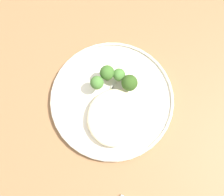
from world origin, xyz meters
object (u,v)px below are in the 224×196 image
at_px(dinner_plate, 112,99).
at_px(broccoli_floret_split_head, 129,83).
at_px(broccoli_floret_tall_stalk, 107,73).
at_px(seared_scallop_tiny_bay, 111,120).
at_px(seared_scallop_front_small, 115,129).
at_px(broccoli_floret_small_sprig, 119,76).
at_px(seared_scallop_center_golden, 94,125).
at_px(seared_scallop_rear_pale, 109,112).
at_px(broccoli_floret_near_rim, 97,83).

distance_m(dinner_plate, broccoli_floret_split_head, 0.06).
xyz_separation_m(broccoli_floret_split_head, broccoli_floret_tall_stalk, (-0.02, -0.05, 0.00)).
xyz_separation_m(seared_scallop_tiny_bay, seared_scallop_front_small, (0.02, 0.01, -0.00)).
distance_m(broccoli_floret_split_head, broccoli_floret_tall_stalk, 0.06).
bearing_deg(seared_scallop_tiny_bay, broccoli_floret_small_sprig, 176.18).
height_order(dinner_plate, broccoli_floret_small_sprig, broccoli_floret_small_sprig).
bearing_deg(dinner_plate, broccoli_floret_tall_stalk, -161.72).
distance_m(seared_scallop_center_golden, broccoli_floret_small_sprig, 0.13).
height_order(dinner_plate, broccoli_floret_tall_stalk, broccoli_floret_tall_stalk).
bearing_deg(seared_scallop_rear_pale, seared_scallop_front_small, 26.42).
xyz_separation_m(broccoli_floret_split_head, broccoli_floret_small_sprig, (-0.01, -0.03, -0.00)).
bearing_deg(seared_scallop_front_small, seared_scallop_center_golden, -95.76).
distance_m(seared_scallop_center_golden, broccoli_floret_near_rim, 0.09).
bearing_deg(seared_scallop_tiny_bay, broccoli_floret_tall_stalk, -168.81).
bearing_deg(broccoli_floret_split_head, broccoli_floret_tall_stalk, -108.08).
relative_size(broccoli_floret_near_rim, broccoli_floret_small_sprig, 1.11).
bearing_deg(broccoli_floret_tall_stalk, seared_scallop_rear_pale, 9.23).
xyz_separation_m(seared_scallop_front_small, seared_scallop_rear_pale, (-0.04, -0.02, 0.00)).
relative_size(seared_scallop_center_golden, broccoli_floret_tall_stalk, 0.56).
xyz_separation_m(seared_scallop_rear_pale, broccoli_floret_tall_stalk, (-0.08, -0.01, 0.02)).
distance_m(seared_scallop_rear_pale, broccoli_floret_tall_stalk, 0.09).
relative_size(seared_scallop_front_small, broccoli_floret_tall_stalk, 0.41).
bearing_deg(seared_scallop_tiny_bay, seared_scallop_center_golden, -69.62).
bearing_deg(broccoli_floret_split_head, seared_scallop_front_small, -10.78).
height_order(dinner_plate, seared_scallop_center_golden, seared_scallop_center_golden).
xyz_separation_m(seared_scallop_front_small, broccoli_floret_near_rim, (-0.10, -0.05, 0.02)).
bearing_deg(broccoli_floret_tall_stalk, seared_scallop_center_golden, -8.33).
height_order(broccoli_floret_split_head, broccoli_floret_tall_stalk, broccoli_floret_tall_stalk).
xyz_separation_m(dinner_plate, seared_scallop_center_golden, (0.07, -0.03, 0.01)).
xyz_separation_m(dinner_plate, seared_scallop_front_small, (0.07, 0.02, 0.01)).
bearing_deg(seared_scallop_front_small, broccoli_floret_small_sprig, -177.40).
xyz_separation_m(seared_scallop_center_golden, broccoli_floret_tall_stalk, (-0.12, 0.02, 0.02)).
bearing_deg(dinner_plate, seared_scallop_rear_pale, -5.35).
height_order(dinner_plate, seared_scallop_front_small, seared_scallop_front_small).
bearing_deg(seared_scallop_center_golden, dinner_plate, 152.89).
bearing_deg(seared_scallop_rear_pale, broccoli_floret_tall_stalk, -170.77).
bearing_deg(broccoli_floret_tall_stalk, broccoli_floret_small_sprig, 84.23).
relative_size(broccoli_floret_small_sprig, broccoli_floret_tall_stalk, 0.86).
relative_size(seared_scallop_tiny_bay, broccoli_floret_small_sprig, 0.62).
distance_m(seared_scallop_tiny_bay, broccoli_floret_split_head, 0.09).
bearing_deg(dinner_plate, seared_scallop_tiny_bay, 3.96).
distance_m(seared_scallop_center_golden, broccoli_floret_tall_stalk, 0.12).
relative_size(seared_scallop_rear_pale, broccoli_floret_near_rim, 0.64).
xyz_separation_m(seared_scallop_rear_pale, broccoli_floret_small_sprig, (-0.08, 0.01, 0.02)).
bearing_deg(seared_scallop_tiny_bay, seared_scallop_front_small, 32.58).
height_order(seared_scallop_front_small, broccoli_floret_split_head, broccoli_floret_split_head).
bearing_deg(broccoli_floret_split_head, seared_scallop_tiny_bay, -20.47).
xyz_separation_m(seared_scallop_front_small, seared_scallop_center_golden, (-0.01, -0.05, -0.00)).
xyz_separation_m(seared_scallop_center_golden, seared_scallop_rear_pale, (-0.03, 0.03, 0.00)).
relative_size(seared_scallop_tiny_bay, seared_scallop_front_small, 1.32).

